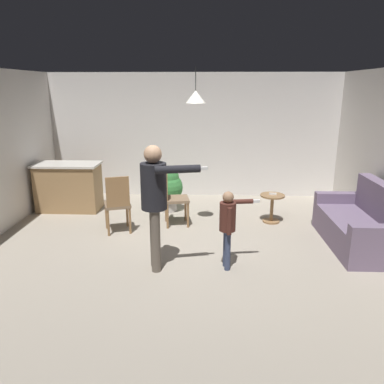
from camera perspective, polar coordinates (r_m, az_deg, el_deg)
name	(u,v)px	position (r m, az deg, el deg)	size (l,w,h in m)	color
ground	(186,253)	(5.75, -0.88, -9.16)	(7.68, 7.68, 0.00)	#9E9384
wall_back	(194,136)	(8.48, 0.27, 8.46)	(6.40, 0.10, 2.70)	silver
couch_floral	(360,225)	(6.44, 24.01, -4.61)	(0.86, 1.80, 1.00)	slate
kitchen_counter	(69,187)	(7.93, -18.04, 0.76)	(1.26, 0.66, 0.95)	#99754C
side_table_by_couch	(272,205)	(7.04, 11.94, -1.91)	(0.44, 0.44, 0.52)	olive
person_adult	(155,194)	(4.95, -5.59, -0.33)	(0.87, 0.48, 1.70)	#60564C
person_child	(228,221)	(5.07, 5.49, -4.42)	(0.55, 0.36, 1.09)	#384260
dining_chair_by_counter	(172,195)	(6.71, -2.97, -0.53)	(0.49, 0.49, 1.00)	olive
dining_chair_near_wall	(118,202)	(6.45, -11.14, -1.47)	(0.54, 0.54, 1.00)	olive
potted_plant_corner	(168,186)	(7.50, -3.65, 0.85)	(0.59, 0.59, 0.91)	#B7B2AD
spare_remote_on_table	(273,194)	(6.97, 12.06, -0.29)	(0.04, 0.13, 0.04)	white
ceiling_light_pendant	(196,97)	(6.19, 0.55, 14.16)	(0.32, 0.32, 0.55)	silver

